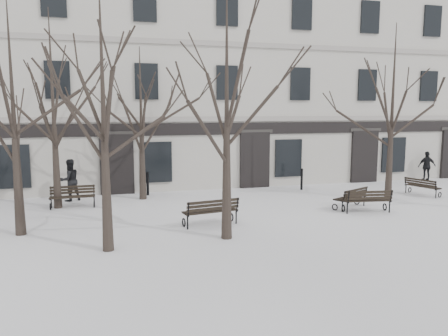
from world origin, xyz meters
name	(u,v)px	position (x,y,z in m)	size (l,w,h in m)	color
ground	(233,233)	(0.00, 0.00, 0.00)	(100.00, 100.00, 0.00)	white
building	(173,85)	(0.00, 12.96, 5.52)	(40.40, 10.20, 11.40)	#B6B1A8
tree_0	(12,90)	(-6.76, 1.63, 4.68)	(5.24, 5.24, 7.49)	black
tree_1	(103,86)	(-4.01, -0.78, 4.71)	(5.27, 5.27, 7.53)	black
tree_2	(227,80)	(-0.37, -0.52, 4.95)	(5.54, 5.54, 7.92)	black
tree_4	(52,85)	(-5.99, 5.52, 5.04)	(5.64, 5.64, 8.06)	black
tree_5	(141,105)	(-2.42, 6.42, 4.25)	(4.77, 4.77, 6.81)	black
tree_6	(393,91)	(8.32, 3.35, 4.87)	(5.45, 5.45, 7.79)	black
bench_1	(211,211)	(-0.49, 1.10, 0.53)	(2.03, 1.02, 0.98)	black
bench_2	(367,200)	(5.96, 1.39, 0.51)	(1.93, 0.91, 0.94)	black
bench_3	(73,196)	(-5.39, 5.41, 0.49)	(1.82, 0.68, 0.91)	black
bench_4	(351,197)	(5.75, 2.23, 0.47)	(1.79, 1.31, 0.87)	black
bench_5	(422,186)	(10.51, 3.81, 0.45)	(1.07, 1.71, 0.82)	black
bollard_a	(148,183)	(-2.12, 7.26, 0.61)	(0.15, 0.15, 1.13)	black
bollard_b	(302,178)	(5.59, 6.64, 0.59)	(0.14, 0.14, 1.11)	black
pedestrian_b	(71,201)	(-5.59, 6.86, 0.00)	(0.91, 0.71, 1.88)	black
pedestrian_c	(426,181)	(13.79, 7.43, 0.00)	(0.99, 0.41, 1.69)	black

